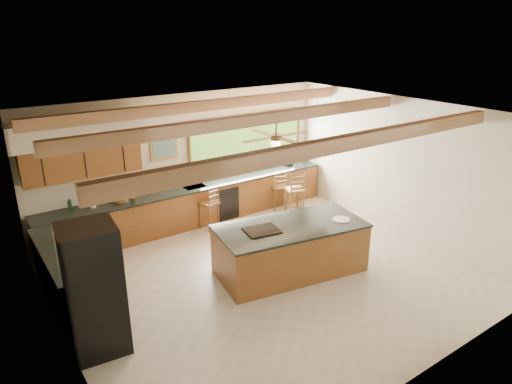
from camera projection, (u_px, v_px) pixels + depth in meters
ground at (269, 275)px, 8.58m from camera, size 7.20×7.20×0.00m
room_shell at (241, 155)px, 8.22m from camera, size 7.27×6.54×3.02m
counter_run at (170, 218)px, 9.92m from camera, size 7.12×3.10×1.25m
island at (290, 248)px, 8.55m from camera, size 2.94×1.75×0.98m
refrigerator at (94, 290)px, 6.32m from camera, size 0.83×0.81×1.94m
bar_stool_a at (210, 204)px, 10.26m from camera, size 0.45×0.45×1.05m
bar_stool_b at (280, 188)px, 11.35m from camera, size 0.47×0.48×1.01m
bar_stool_c at (295, 190)px, 11.23m from camera, size 0.45×0.45×1.00m
bar_stool_d at (297, 191)px, 10.89m from camera, size 0.53×0.53×1.17m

